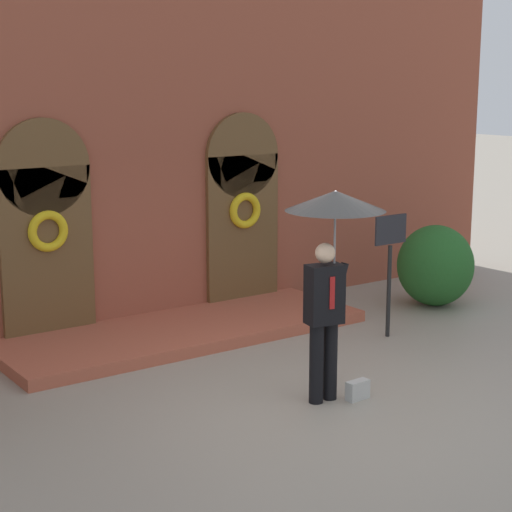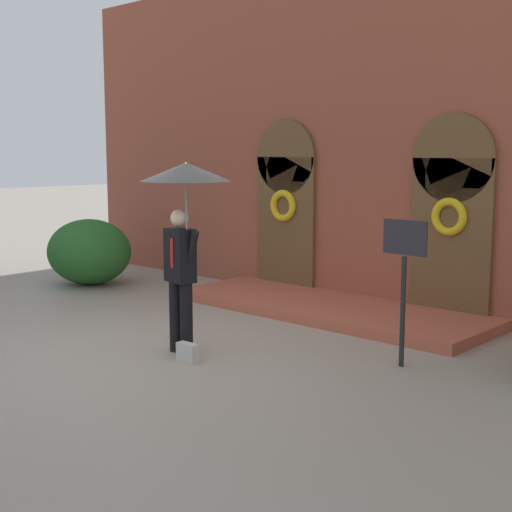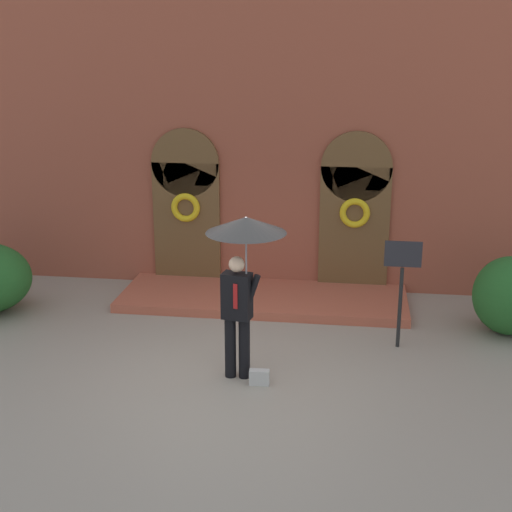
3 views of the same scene
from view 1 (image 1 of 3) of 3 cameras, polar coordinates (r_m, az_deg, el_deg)
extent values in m
plane|color=gray|center=(9.72, 4.52, -9.66)|extent=(80.00, 80.00, 0.00)
cube|color=brown|center=(12.58, -7.75, 8.23)|extent=(14.00, 0.50, 5.60)
cube|color=brown|center=(11.86, -13.73, 0.00)|extent=(1.30, 0.08, 2.40)
cylinder|color=brown|center=(11.69, -14.02, 5.77)|extent=(1.30, 0.08, 1.30)
cube|color=brown|center=(13.34, -0.89, 1.60)|extent=(1.30, 0.08, 2.40)
cylinder|color=brown|center=(13.19, -0.91, 6.74)|extent=(1.30, 0.08, 1.30)
torus|color=gold|center=(11.73, -13.69, 1.61)|extent=(0.56, 0.12, 0.56)
torus|color=gold|center=(13.23, -0.73, 3.05)|extent=(0.56, 0.12, 0.56)
cube|color=#AA523A|center=(12.06, -4.84, -5.01)|extent=(5.20, 1.80, 0.16)
cylinder|color=black|center=(9.54, 4.05, -7.19)|extent=(0.16, 0.16, 0.90)
cylinder|color=black|center=(9.66, 4.97, -6.96)|extent=(0.16, 0.16, 0.90)
cube|color=black|center=(9.38, 4.59, -2.55)|extent=(0.44, 0.31, 0.66)
cube|color=#A51919|center=(9.28, 5.11, -2.47)|extent=(0.06, 0.02, 0.36)
sphere|color=beige|center=(9.28, 4.63, 0.20)|extent=(0.22, 0.22, 0.22)
cylinder|color=black|center=(9.50, 5.62, -1.77)|extent=(0.22, 0.09, 0.46)
cylinder|color=gray|center=(9.37, 5.25, 0.06)|extent=(0.02, 0.02, 0.98)
cone|color=black|center=(9.27, 5.32, 3.69)|extent=(1.10, 1.10, 0.22)
cone|color=white|center=(9.27, 5.32, 3.78)|extent=(0.61, 0.61, 0.20)
cube|color=#B7B7B2|center=(9.79, 6.79, -8.86)|extent=(0.28, 0.13, 0.22)
cylinder|color=black|center=(12.03, 8.84, -2.33)|extent=(0.06, 0.06, 1.30)
cube|color=#232328|center=(11.85, 8.97, 1.75)|extent=(0.56, 0.03, 0.40)
ellipsoid|color=#235B23|center=(13.85, 11.87, -0.62)|extent=(1.20, 1.22, 1.29)
camera|label=2|loc=(12.56, 48.63, 2.95)|focal=50.00mm
camera|label=3|loc=(7.80, 72.92, 11.91)|focal=50.00mm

